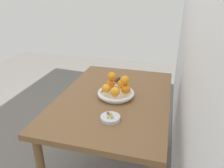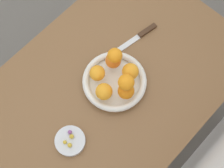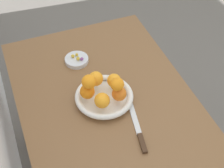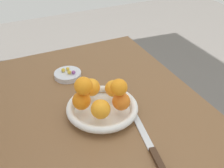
{
  "view_description": "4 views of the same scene",
  "coord_description": "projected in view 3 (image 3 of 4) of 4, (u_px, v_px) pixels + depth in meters",
  "views": [
    {
      "loc": [
        1.31,
        0.34,
        1.46
      ],
      "look_at": [
        0.04,
        -0.01,
        0.85
      ],
      "focal_mm": 35.0,
      "sensor_mm": 36.0,
      "label": 1
    },
    {
      "loc": [
        0.36,
        0.34,
        2.03
      ],
      "look_at": [
        0.03,
        0.02,
        0.81
      ],
      "focal_mm": 55.0,
      "sensor_mm": 36.0,
      "label": 2
    },
    {
      "loc": [
        -0.94,
        0.34,
        1.88
      ],
      "look_at": [
        -0.03,
        -0.02,
        0.86
      ],
      "focal_mm": 55.0,
      "sensor_mm": 36.0,
      "label": 3
    },
    {
      "loc": [
        -0.72,
        0.31,
        1.4
      ],
      "look_at": [
        -0.02,
        -0.02,
        0.87
      ],
      "focal_mm": 45.0,
      "sensor_mm": 36.0,
      "label": 4
    }
  ],
  "objects": [
    {
      "name": "orange_0",
      "position": [
        87.0,
        92.0,
        1.45
      ],
      "size": [
        0.06,
        0.06,
        0.06
      ],
      "primitive_type": "sphere",
      "color": "orange",
      "rests_on": "fruit_bowl"
    },
    {
      "name": "orange_6",
      "position": [
        89.0,
        82.0,
        1.41
      ],
      "size": [
        0.06,
        0.06,
        0.06
      ],
      "primitive_type": "sphere",
      "color": "orange",
      "rests_on": "orange_0"
    },
    {
      "name": "candy_ball_3",
      "position": [
        73.0,
        56.0,
        1.67
      ],
      "size": [
        0.02,
        0.02,
        0.02
      ],
      "primitive_type": "sphere",
      "color": "gold",
      "rests_on": "candy_dish"
    },
    {
      "name": "orange_4",
      "position": [
        96.0,
        79.0,
        1.51
      ],
      "size": [
        0.07,
        0.07,
        0.07
      ],
      "primitive_type": "sphere",
      "color": "orange",
      "rests_on": "fruit_bowl"
    },
    {
      "name": "orange_1",
      "position": [
        102.0,
        100.0,
        1.42
      ],
      "size": [
        0.07,
        0.07,
        0.07
      ],
      "primitive_type": "sphere",
      "color": "orange",
      "rests_on": "fruit_bowl"
    },
    {
      "name": "dining_table",
      "position": [
        107.0,
        112.0,
        1.58
      ],
      "size": [
        1.1,
        0.76,
        0.74
      ],
      "color": "brown",
      "rests_on": "ground_plane"
    },
    {
      "name": "knife",
      "position": [
        139.0,
        131.0,
        1.39
      ],
      "size": [
        0.26,
        0.07,
        0.01
      ],
      "color": "#3F2819",
      "rests_on": "dining_table"
    },
    {
      "name": "fruit_bowl",
      "position": [
        104.0,
        97.0,
        1.5
      ],
      "size": [
        0.26,
        0.26,
        0.04
      ],
      "color": "white",
      "rests_on": "dining_table"
    },
    {
      "name": "candy_dish",
      "position": [
        77.0,
        60.0,
        1.68
      ],
      "size": [
        0.12,
        0.12,
        0.02
      ],
      "primitive_type": "cylinder",
      "color": "silver",
      "rests_on": "dining_table"
    },
    {
      "name": "orange_2",
      "position": [
        119.0,
        94.0,
        1.45
      ],
      "size": [
        0.06,
        0.06,
        0.06
      ],
      "primitive_type": "sphere",
      "color": "orange",
      "rests_on": "fruit_bowl"
    },
    {
      "name": "candy_ball_2",
      "position": [
        77.0,
        55.0,
        1.68
      ],
      "size": [
        0.01,
        0.01,
        0.01
      ],
      "primitive_type": "sphere",
      "color": "gold",
      "rests_on": "candy_dish"
    },
    {
      "name": "orange_5",
      "position": [
        117.0,
        84.0,
        1.4
      ],
      "size": [
        0.06,
        0.06,
        0.06
      ],
      "primitive_type": "sphere",
      "color": "orange",
      "rests_on": "orange_2"
    },
    {
      "name": "orange_3",
      "position": [
        114.0,
        81.0,
        1.5
      ],
      "size": [
        0.06,
        0.06,
        0.06
      ],
      "primitive_type": "sphere",
      "color": "orange",
      "rests_on": "fruit_bowl"
    },
    {
      "name": "candy_ball_1",
      "position": [
        82.0,
        59.0,
        1.66
      ],
      "size": [
        0.02,
        0.02,
        0.02
      ],
      "primitive_type": "sphere",
      "color": "#8C4C99",
      "rests_on": "candy_dish"
    },
    {
      "name": "candy_ball_0",
      "position": [
        78.0,
        59.0,
        1.66
      ],
      "size": [
        0.02,
        0.02,
        0.02
      ],
      "primitive_type": "sphere",
      "color": "gold",
      "rests_on": "candy_dish"
    }
  ]
}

